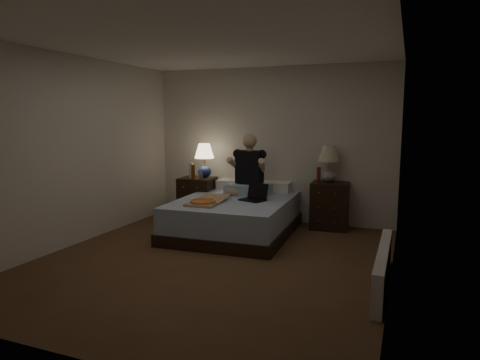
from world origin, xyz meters
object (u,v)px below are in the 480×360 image
at_px(beer_bottle_left, 193,172).
at_px(pizza_box, 203,202).
at_px(lamp_right, 329,164).
at_px(beer_bottle_right, 319,175).
at_px(person, 248,164).
at_px(nightstand_right, 330,205).
at_px(bed, 236,215).
at_px(water_bottle, 191,170).
at_px(nightstand_left, 198,199).
at_px(lamp_left, 204,161).
at_px(radiator, 383,268).
at_px(laptop, 253,192).
at_px(soda_can, 201,176).

bearing_deg(beer_bottle_left, pizza_box, -56.15).
distance_m(lamp_right, beer_bottle_right, 0.22).
distance_m(person, pizza_box, 1.12).
relative_size(nightstand_right, lamp_right, 1.28).
relative_size(bed, water_bottle, 8.27).
bearing_deg(nightstand_right, person, -164.68).
bearing_deg(bed, beer_bottle_left, 154.32).
relative_size(lamp_right, person, 0.60).
xyz_separation_m(nightstand_left, person, (0.96, -0.15, 0.63)).
bearing_deg(person, lamp_left, 164.08).
xyz_separation_m(person, radiator, (2.09, -1.75, -0.78)).
xyz_separation_m(bed, pizza_box, (-0.23, -0.62, 0.30)).
relative_size(lamp_right, radiator, 0.35).
distance_m(beer_bottle_left, person, 0.97).
bearing_deg(water_bottle, laptop, -23.75).
height_order(lamp_left, lamp_right, lamp_right).
height_order(lamp_left, soda_can, lamp_left).
height_order(beer_bottle_left, pizza_box, beer_bottle_left).
bearing_deg(beer_bottle_right, radiator, -62.84).
relative_size(lamp_left, person, 0.60).
height_order(bed, laptop, laptop).
bearing_deg(beer_bottle_right, bed, -145.44).
bearing_deg(radiator, beer_bottle_left, 150.02).
height_order(person, laptop, person).
distance_m(person, radiator, 2.83).
xyz_separation_m(soda_can, pizza_box, (0.55, -1.02, -0.20)).
bearing_deg(nightstand_right, radiator, -70.36).
bearing_deg(water_bottle, lamp_left, 37.04).
xyz_separation_m(lamp_right, water_bottle, (-2.20, -0.30, -0.16)).
bearing_deg(pizza_box, laptop, 42.65).
bearing_deg(soda_can, person, -1.60).
bearing_deg(laptop, pizza_box, -114.80).
height_order(soda_can, radiator, soda_can).
distance_m(soda_can, person, 0.86).
relative_size(bed, laptop, 6.08).
height_order(soda_can, laptop, soda_can).
distance_m(nightstand_left, beer_bottle_left, 0.49).
relative_size(nightstand_left, lamp_right, 1.27).
distance_m(bed, beer_bottle_right, 1.41).
xyz_separation_m(person, pizza_box, (-0.28, -1.00, -0.43)).
relative_size(bed, radiator, 1.29).
height_order(nightstand_left, lamp_right, lamp_right).
distance_m(bed, lamp_left, 1.25).
relative_size(lamp_left, pizza_box, 0.74).
height_order(soda_can, person, person).
distance_m(soda_can, radiator, 3.46).
distance_m(nightstand_right, lamp_right, 0.64).
relative_size(nightstand_left, beer_bottle_right, 3.08).
xyz_separation_m(soda_can, laptop, (1.07, -0.49, -0.12)).
height_order(water_bottle, pizza_box, water_bottle).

